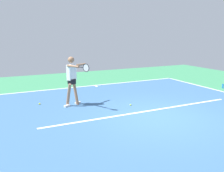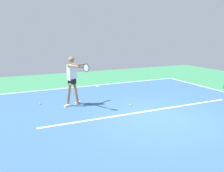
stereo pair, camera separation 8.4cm
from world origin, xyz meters
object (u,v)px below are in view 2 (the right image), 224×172
Objects in this scene: tennis_ball_near_player at (40,104)px; tennis_ball_centre_court at (131,105)px; water_bottle at (224,86)px; tennis_player at (73,77)px.

tennis_ball_near_player is 3.49m from tennis_ball_centre_court.
tennis_ball_near_player is at bearing -6.63° from water_bottle.
tennis_ball_near_player is 8.81m from water_bottle.
tennis_ball_near_player is (1.14, -0.65, -1.05)m from tennis_player.
tennis_ball_near_player is 1.00× the size of tennis_ball_centre_court.
tennis_player is at bearing -2.74° from water_bottle.
water_bottle reaches higher than tennis_ball_centre_court.
tennis_ball_centre_court is at bearing 6.31° from water_bottle.
water_bottle is at bearing 173.37° from tennis_ball_near_player.
tennis_player is at bearing -27.03° from tennis_ball_centre_court.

